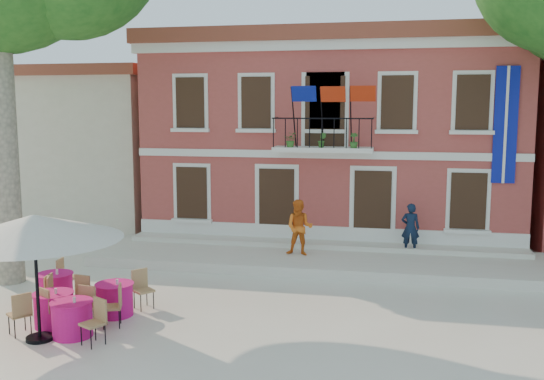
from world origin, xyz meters
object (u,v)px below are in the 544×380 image
(patio_umbrella, at_px, (34,228))
(pedestrian_orange, at_px, (300,228))
(pedestrian_navy, at_px, (410,228))
(cafe_table_3, at_px, (55,287))
(cafe_table_1, at_px, (115,298))
(cafe_table_4, at_px, (72,317))
(cafe_table_0, at_px, (54,308))

(patio_umbrella, distance_m, pedestrian_orange, 8.50)
(pedestrian_navy, bearing_deg, cafe_table_3, 34.75)
(pedestrian_navy, distance_m, cafe_table_1, 9.49)
(cafe_table_1, relative_size, cafe_table_4, 0.98)
(pedestrian_navy, height_order, cafe_table_0, pedestrian_navy)
(pedestrian_navy, relative_size, cafe_table_1, 0.85)
(pedestrian_navy, height_order, cafe_table_4, pedestrian_navy)
(cafe_table_0, distance_m, cafe_table_3, 1.65)
(patio_umbrella, bearing_deg, pedestrian_orange, 58.39)
(patio_umbrella, relative_size, pedestrian_orange, 2.08)
(pedestrian_orange, xyz_separation_m, cafe_table_0, (-4.55, -6.37, -0.74))
(patio_umbrella, xyz_separation_m, cafe_table_1, (0.87, 1.72, -1.98))
(cafe_table_0, xyz_separation_m, cafe_table_4, (0.72, -0.47, -0.01))
(pedestrian_navy, xyz_separation_m, pedestrian_orange, (-3.37, -1.04, 0.08))
(pedestrian_navy, height_order, cafe_table_1, pedestrian_navy)
(cafe_table_1, xyz_separation_m, cafe_table_4, (-0.30, -1.40, -0.01))
(pedestrian_navy, bearing_deg, cafe_table_0, 43.49)
(cafe_table_3, xyz_separation_m, cafe_table_4, (1.54, -1.91, 0.00))
(cafe_table_4, bearing_deg, cafe_table_1, 78.00)
(cafe_table_4, bearing_deg, pedestrian_navy, 47.58)
(cafe_table_1, bearing_deg, cafe_table_3, 164.56)
(cafe_table_1, bearing_deg, pedestrian_navy, 43.19)
(patio_umbrella, relative_size, cafe_table_0, 1.94)
(patio_umbrella, bearing_deg, cafe_table_3, 113.39)
(pedestrian_orange, bearing_deg, cafe_table_0, -123.24)
(pedestrian_orange, bearing_deg, cafe_table_4, -116.94)
(pedestrian_navy, xyz_separation_m, cafe_table_4, (-7.20, -7.88, -0.66))
(pedestrian_navy, relative_size, pedestrian_orange, 0.91)
(cafe_table_1, relative_size, cafe_table_3, 0.95)
(patio_umbrella, relative_size, cafe_table_3, 1.84)
(patio_umbrella, distance_m, cafe_table_4, 2.09)
(pedestrian_orange, bearing_deg, pedestrian_navy, 19.46)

